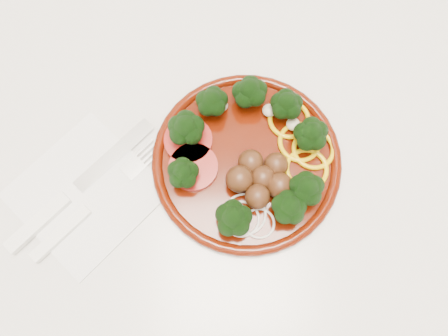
{
  "coord_description": "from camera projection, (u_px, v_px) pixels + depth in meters",
  "views": [
    {
      "loc": [
        0.13,
        1.51,
        1.44
      ],
      "look_at": [
        0.14,
        1.67,
        0.92
      ],
      "focal_mm": 35.0,
      "sensor_mm": 36.0,
      "label": 1
    }
  ],
  "objects": [
    {
      "name": "napkin",
      "position": [
        86.0,
        193.0,
        0.56
      ],
      "size": [
        0.22,
        0.22,
        0.0
      ],
      "primitive_type": "cube",
      "rotation": [
        0.0,
        0.0,
        0.72
      ],
      "color": "white",
      "rests_on": "counter"
    },
    {
      "name": "counter",
      "position": [
        160.0,
        218.0,
        1.0
      ],
      "size": [
        2.4,
        0.6,
        0.9
      ],
      "color": "silver",
      "rests_on": "ground"
    },
    {
      "name": "fork",
      "position": [
        76.0,
        219.0,
        0.54
      ],
      "size": [
        0.17,
        0.15,
        0.01
      ],
      "rotation": [
        0.0,
        0.0,
        0.71
      ],
      "color": "white",
      "rests_on": "napkin"
    },
    {
      "name": "knife",
      "position": [
        63.0,
        200.0,
        0.55
      ],
      "size": [
        0.19,
        0.17,
        0.01
      ],
      "rotation": [
        0.0,
        0.0,
        0.71
      ],
      "color": "silver",
      "rests_on": "napkin"
    },
    {
      "name": "plate",
      "position": [
        249.0,
        158.0,
        0.55
      ],
      "size": [
        0.24,
        0.24,
        0.06
      ],
      "rotation": [
        0.0,
        0.0,
        -0.14
      ],
      "color": "#410E02",
      "rests_on": "counter"
    }
  ]
}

